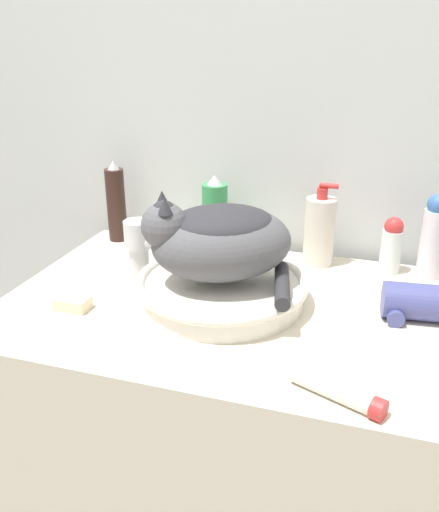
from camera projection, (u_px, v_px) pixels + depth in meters
wall_back at (280, 89)px, 1.25m from camera, size 8.00×0.05×2.40m
vanity_counter at (234, 461)px, 1.25m from camera, size 0.93×0.61×0.82m
sink_basin at (222, 288)px, 1.08m from camera, size 0.35×0.35×0.06m
cat at (218, 238)px, 1.04m from camera, size 0.34×0.31×0.18m
faucet at (141, 245)px, 1.16m from camera, size 0.13×0.06×0.14m
soap_pump_bottle at (320, 231)px, 1.24m from camera, size 0.07×0.07×0.19m
hairspray_can_black at (116, 204)px, 1.38m from camera, size 0.05×0.05×0.21m
lotion_bottle_white at (434, 236)px, 1.17m from camera, size 0.05×0.05×0.19m
deodorant_stick at (391, 245)px, 1.20m from camera, size 0.05×0.05×0.13m
spray_bottle_trigger at (215, 217)px, 1.31m from camera, size 0.06×0.06×0.19m
cream_tube at (338, 392)px, 0.80m from camera, size 0.15×0.08×0.03m
hair_dryer at (424, 303)px, 1.01m from camera, size 0.18×0.10×0.07m
soap_bar at (73, 303)px, 1.06m from camera, size 0.07×0.04×0.02m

